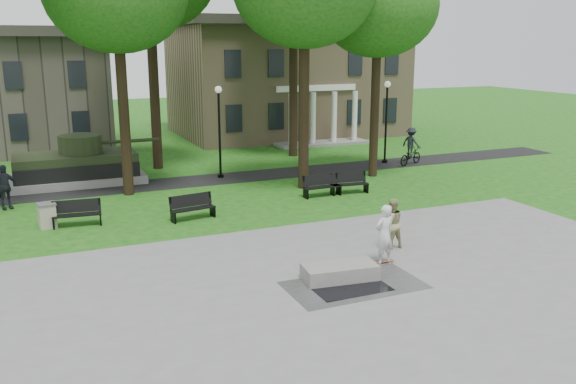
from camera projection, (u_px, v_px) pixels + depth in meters
name	position (u px, v px, depth m)	size (l,w,h in m)	color
ground	(315.00, 251.00, 20.66)	(120.00, 120.00, 0.00)	#154D12
plaza	(396.00, 308.00, 16.20)	(22.00, 16.00, 0.02)	gray
footpath	(213.00, 179.00, 31.35)	(44.00, 2.60, 0.01)	black
building_right	(285.00, 76.00, 46.63)	(17.00, 12.00, 8.60)	#9E8460
tree_3	(378.00, 6.00, 30.14)	(6.00, 6.00, 11.19)	black
lamp_mid	(219.00, 124.00, 31.14)	(0.36, 0.36, 4.73)	black
lamp_right	(386.00, 115.00, 34.99)	(0.36, 0.36, 4.73)	black
tank_monument	(77.00, 166.00, 30.44)	(7.45, 3.40, 2.40)	gray
puddle	(352.00, 289.00, 17.44)	(2.20, 1.20, 0.00)	black
concrete_block	(340.00, 272.00, 18.11)	(2.20, 1.00, 0.45)	gray
skateboard	(382.00, 262.00, 19.45)	(0.78, 0.20, 0.07)	brown
skateboarder	(384.00, 234.00, 19.22)	(0.71, 0.46, 1.94)	silver
friend_watching	(391.00, 223.00, 20.71)	(0.85, 0.66, 1.75)	#9B9564
pedestrian_walker	(4.00, 187.00, 25.58)	(1.12, 0.47, 1.91)	#20212A
cyclist	(411.00, 150.00, 34.88)	(2.07, 1.39, 2.16)	black
park_bench_0	(77.00, 213.00, 23.37)	(1.84, 0.70, 1.00)	black
park_bench_1	(192.00, 206.00, 24.24)	(1.85, 0.82, 1.00)	black
park_bench_2	(322.00, 185.00, 27.84)	(1.81, 0.57, 1.00)	black
park_bench_3	(349.00, 182.00, 28.37)	(1.83, 0.68, 1.00)	black
trash_bin	(47.00, 215.00, 23.14)	(0.74, 0.74, 0.96)	#A69E89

